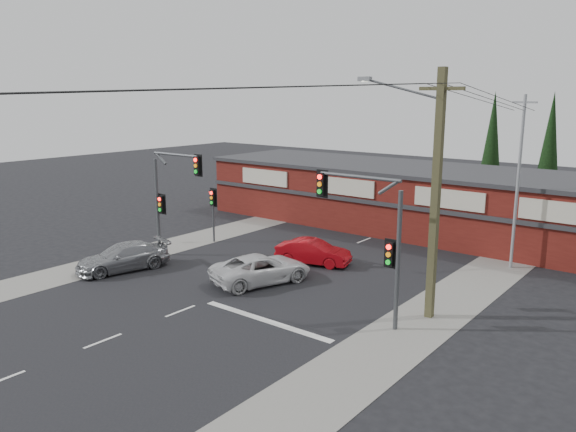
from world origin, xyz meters
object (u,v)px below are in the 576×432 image
Objects in this scene: white_suv at (261,269)px; red_sedan at (313,252)px; shop_building at (389,195)px; utility_pole at (433,188)px; silver_suv at (123,257)px.

white_suv is 4.05m from red_sedan.
shop_building is (-1.20, 14.99, 1.44)m from white_suv.
utility_pole reaches higher than red_sedan.
white_suv is 1.24× the size of red_sedan.
silver_suv is 10.02m from red_sedan.
utility_pole is at bearing -127.54° from red_sedan.
silver_suv is at bearing 43.38° from white_suv.
red_sedan is at bearing -82.76° from shop_building.
utility_pole is at bearing 30.05° from silver_suv.
red_sedan is (7.13, 7.04, -0.03)m from silver_suv.
silver_suv reaches higher than red_sedan.
utility_pole is (8.16, 0.99, 4.70)m from white_suv.
shop_building is at bearing -65.41° from white_suv.
silver_suv reaches higher than white_suv.
red_sedan is (0.19, 4.04, -0.03)m from white_suv.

